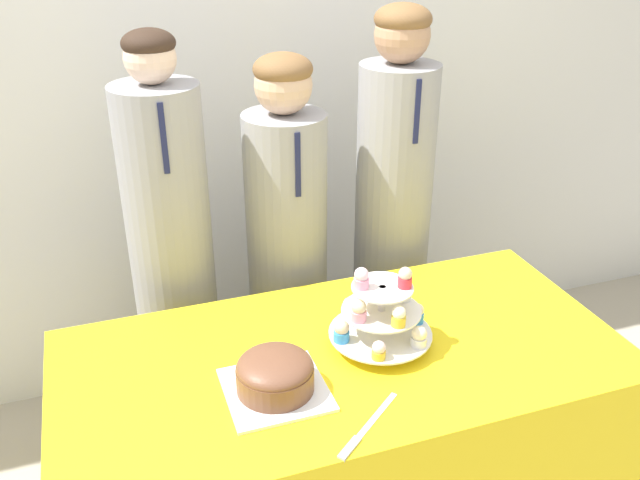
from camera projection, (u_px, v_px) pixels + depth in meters
wall_back at (243, 64)px, 2.63m from camera, size 9.00×0.06×2.70m
table at (342, 450)px, 2.13m from camera, size 1.64×0.79×0.75m
round_cake at (275, 374)px, 1.78m from camera, size 0.27×0.27×0.12m
cake_knife at (360, 436)px, 1.65m from camera, size 0.23×0.19×0.01m
cupcake_stand at (381, 313)px, 1.95m from camera, size 0.30×0.30×0.26m
student_0 at (174, 272)px, 2.38m from camera, size 0.29×0.29×1.58m
student_1 at (288, 263)px, 2.52m from camera, size 0.29×0.30×1.49m
student_2 at (392, 230)px, 2.61m from camera, size 0.29×0.29×1.62m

